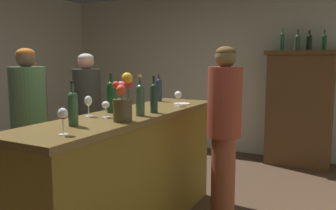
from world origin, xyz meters
The scene contains 22 objects.
wall_back centered at (0.00, 3.02, 1.31)m, with size 5.98×0.12×2.62m, color #B6B69F.
bar_counter centered at (0.33, -0.11, 0.54)m, with size 0.59×2.32×1.06m.
display_cabinet centered at (1.31, 2.69, 0.85)m, with size 0.95×0.48×1.64m.
wine_bottle_pinot centered at (0.17, -0.16, 1.21)m, with size 0.08×0.08×0.33m.
wine_bottle_riesling centered at (0.12, 0.75, 1.20)m, with size 0.06×0.06×0.30m.
wine_bottle_rose centered at (0.50, 0.01, 1.20)m, with size 0.06×0.06×0.31m.
wine_bottle_chardonnay centered at (0.48, -0.18, 1.21)m, with size 0.07×0.07×0.33m.
wine_bottle_syrah centered at (0.31, -0.76, 1.19)m, with size 0.07×0.07×0.31m.
wine_glass_front centered at (0.13, -0.40, 1.18)m, with size 0.07×0.07×0.16m.
wine_glass_mid centered at (0.46, -1.00, 1.18)m, with size 0.06×0.06×0.16m.
wine_glass_rear centered at (0.49, 0.47, 1.17)m, with size 0.07×0.07×0.15m.
wine_glass_spare centered at (0.29, -0.38, 1.16)m, with size 0.06×0.06×0.13m.
flower_arrangement centered at (0.51, -0.46, 1.21)m, with size 0.17×0.17×0.36m.
cheese_plate centered at (0.46, 0.61, 1.07)m, with size 0.16×0.16×0.01m, color white.
display_bottle_left centered at (1.04, 2.69, 1.78)m, with size 0.06×0.06×0.33m.
display_bottle_midleft centered at (1.24, 2.69, 1.76)m, with size 0.07×0.07×0.29m.
display_bottle_center centered at (1.40, 2.69, 1.76)m, with size 0.07×0.07×0.28m.
display_bottle_midright centered at (1.59, 2.69, 1.76)m, with size 0.06×0.06×0.28m.
patron_near_entrance centered at (-0.76, 0.60, 0.87)m, with size 0.33×0.33×1.58m.
patron_in_grey centered at (-0.75, -0.24, 0.89)m, with size 0.34×0.34×1.62m.
patron_by_cabinet centered at (-1.21, 0.18, 0.82)m, with size 0.34×0.34×1.50m.
bartender centered at (0.99, 0.39, 0.91)m, with size 0.30×0.30×1.63m.
Camera 1 is at (1.98, -2.51, 1.51)m, focal length 37.14 mm.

